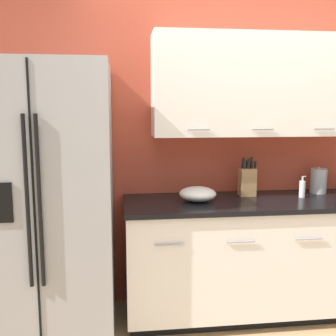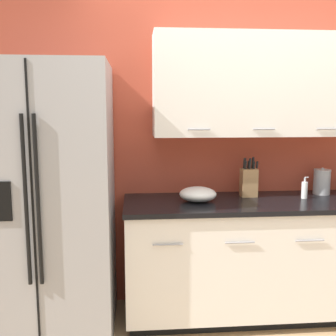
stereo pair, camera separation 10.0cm
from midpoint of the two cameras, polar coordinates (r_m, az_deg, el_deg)
wall_back at (r=3.22m, az=11.84°, el=5.24°), size 10.00×0.39×2.60m
counter_unit at (r=3.16m, az=13.95°, el=-12.46°), size 2.04×0.64×0.91m
refrigerator at (r=2.85m, az=-16.20°, el=-4.71°), size 0.90×0.77×1.88m
knife_block at (r=3.11m, az=12.54°, el=-1.93°), size 0.13×0.10×0.31m
soap_dispenser at (r=3.16m, az=20.05°, el=-2.99°), size 0.05×0.04×0.17m
steel_canister at (r=3.36m, az=22.22°, el=-1.86°), size 0.13×0.13×0.21m
mixing_bowl at (r=2.90m, az=5.34°, el=-3.80°), size 0.27×0.27×0.11m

